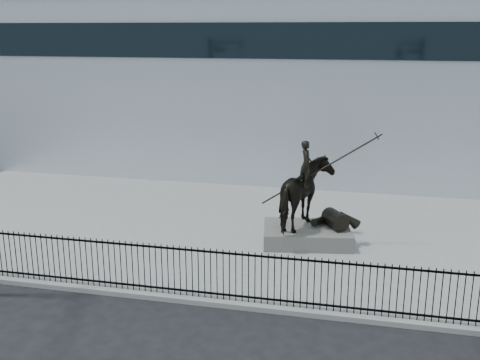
# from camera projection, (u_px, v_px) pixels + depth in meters

# --- Properties ---
(ground) EXTENTS (120.00, 120.00, 0.00)m
(ground) POSITION_uv_depth(u_px,v_px,m) (206.00, 326.00, 14.65)
(ground) COLOR black
(ground) RESTS_ON ground
(plaza) EXTENTS (30.00, 12.00, 0.15)m
(plaza) POSITION_uv_depth(u_px,v_px,m) (257.00, 232.00, 21.23)
(plaza) COLOR gray
(plaza) RESTS_ON ground
(building) EXTENTS (44.00, 14.00, 9.00)m
(building) POSITION_uv_depth(u_px,v_px,m) (301.00, 83.00, 32.32)
(building) COLOR silver
(building) RESTS_ON ground
(picket_fence) EXTENTS (22.10, 0.10, 1.50)m
(picket_fence) POSITION_uv_depth(u_px,v_px,m) (218.00, 274.00, 15.60)
(picket_fence) COLOR black
(picket_fence) RESTS_ON plaza
(statue_plinth) EXTENTS (3.32, 2.54, 0.57)m
(statue_plinth) POSITION_uv_depth(u_px,v_px,m) (307.00, 235.00, 19.93)
(statue_plinth) COLOR #504D49
(statue_plinth) RESTS_ON plaza
(equestrian_statue) EXTENTS (3.83, 2.69, 3.28)m
(equestrian_statue) POSITION_uv_depth(u_px,v_px,m) (309.00, 195.00, 19.55)
(equestrian_statue) COLOR black
(equestrian_statue) RESTS_ON statue_plinth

